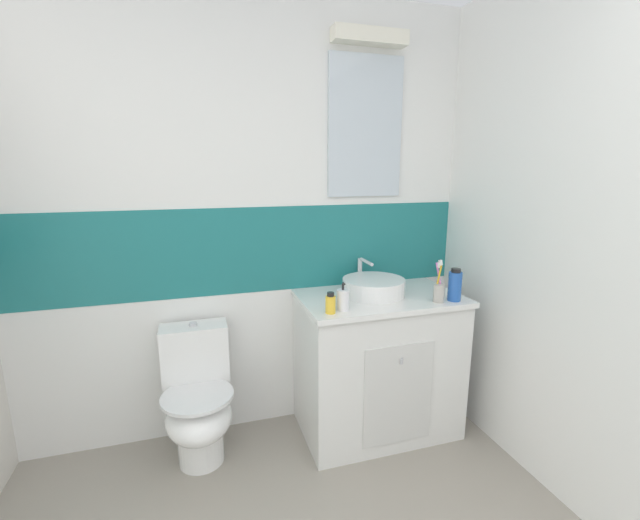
# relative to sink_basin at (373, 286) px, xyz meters

# --- Properties ---
(wall_back_tiled) EXTENTS (3.20, 0.20, 2.50)m
(wall_back_tiled) POSITION_rel_sink_basin_xyz_m (-0.65, 0.30, 0.36)
(wall_back_tiled) COLOR white
(wall_back_tiled) RESTS_ON ground_plane
(wall_right_plain) EXTENTS (0.10, 3.48, 2.50)m
(wall_right_plain) POSITION_rel_sink_basin_xyz_m (0.69, -0.95, 0.35)
(wall_right_plain) COLOR white
(wall_right_plain) RESTS_ON ground_plane
(vanity_cabinet) EXTENTS (0.92, 0.58, 0.85)m
(vanity_cabinet) POSITION_rel_sink_basin_xyz_m (0.03, -0.02, -0.48)
(vanity_cabinet) COLOR silver
(vanity_cabinet) RESTS_ON ground_plane
(sink_basin) EXTENTS (0.36, 0.40, 0.18)m
(sink_basin) POSITION_rel_sink_basin_xyz_m (0.00, 0.00, 0.00)
(sink_basin) COLOR white
(sink_basin) RESTS_ON vanity_cabinet
(toilet) EXTENTS (0.37, 0.50, 0.74)m
(toilet) POSITION_rel_sink_basin_xyz_m (-1.01, 0.01, -0.56)
(toilet) COLOR white
(toilet) RESTS_ON ground_plane
(toothbrush_cup) EXTENTS (0.06, 0.06, 0.23)m
(toothbrush_cup) POSITION_rel_sink_basin_xyz_m (0.29, -0.23, 0.01)
(toothbrush_cup) COLOR #B2ADA3
(toothbrush_cup) RESTS_ON vanity_cabinet
(soap_dispenser) EXTENTS (0.06, 0.06, 0.15)m
(soap_dispenser) POSITION_rel_sink_basin_xyz_m (-0.26, -0.20, 0.00)
(soap_dispenser) COLOR white
(soap_dispenser) RESTS_ON vanity_cabinet
(mouthwash_bottle) EXTENTS (0.07, 0.07, 0.18)m
(mouthwash_bottle) POSITION_rel_sink_basin_xyz_m (0.38, -0.23, 0.03)
(mouthwash_bottle) COLOR #2659B2
(mouthwash_bottle) RESTS_ON vanity_cabinet
(lotion_bottle_short) EXTENTS (0.05, 0.05, 0.11)m
(lotion_bottle_short) POSITION_rel_sink_basin_xyz_m (-0.34, -0.23, -0.00)
(lotion_bottle_short) COLOR yellow
(lotion_bottle_short) RESTS_ON vanity_cabinet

